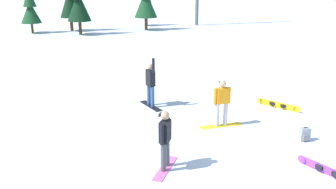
{
  "coord_description": "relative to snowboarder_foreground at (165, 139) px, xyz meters",
  "views": [
    {
      "loc": [
        -6.63,
        -8.26,
        5.21
      ],
      "look_at": [
        -1.78,
        3.9,
        1.0
      ],
      "focal_mm": 40.04,
      "sensor_mm": 36.0,
      "label": 1
    }
  ],
  "objects": [
    {
      "name": "backpack_grey",
      "position": [
        4.92,
        0.04,
        -0.7
      ],
      "size": [
        0.36,
        0.32,
        0.47
      ],
      "color": "gray",
      "rests_on": "ground_plane"
    },
    {
      "name": "loose_snowboard_near_left",
      "position": [
        3.95,
        -1.99,
        -0.77
      ],
      "size": [
        0.57,
        1.85,
        0.28
      ],
      "color": "#993FD8",
      "rests_on": "ground_plane"
    },
    {
      "name": "pine_tree_leaning",
      "position": [
        9.38,
        29.42,
        1.34
      ],
      "size": [
        1.66,
        1.66,
        4.13
      ],
      "color": "#472D19",
      "rests_on": "ground_plane"
    },
    {
      "name": "snowboarder_foreground",
      "position": [
        0.0,
        0.0,
        0.0
      ],
      "size": [
        1.16,
        1.32,
        1.72
      ],
      "color": "pink",
      "rests_on": "ground_plane"
    },
    {
      "name": "loose_snowboard_near_right",
      "position": [
        6.06,
        2.92,
        -0.76
      ],
      "size": [
        0.99,
        1.7,
        0.29
      ],
      "color": "yellow",
      "rests_on": "ground_plane"
    },
    {
      "name": "pine_tree_tall",
      "position": [
        1.8,
        25.64,
        2.13
      ],
      "size": [
        2.09,
        2.09,
        5.58
      ],
      "color": "#472D19",
      "rests_on": "ground_plane"
    },
    {
      "name": "pine_tree_short",
      "position": [
        -2.17,
        28.28,
        1.39
      ],
      "size": [
        1.83,
        1.83,
        4.22
      ],
      "color": "#472D19",
      "rests_on": "ground_plane"
    },
    {
      "name": "ground_plane",
      "position": [
        3.23,
        -0.49,
        -0.91
      ],
      "size": [
        800.0,
        800.0,
        0.0
      ],
      "primitive_type": "plane",
      "color": "silver"
    },
    {
      "name": "snowboarder_background",
      "position": [
        1.35,
        5.09,
        0.08
      ],
      "size": [
        0.52,
        1.5,
        2.07
      ],
      "color": "black",
      "rests_on": "ground_plane"
    },
    {
      "name": "snowboarder_midground",
      "position": [
        2.99,
        2.15,
        -0.01
      ],
      "size": [
        1.57,
        0.45,
        1.71
      ],
      "color": "yellow",
      "rests_on": "ground_plane"
    }
  ]
}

